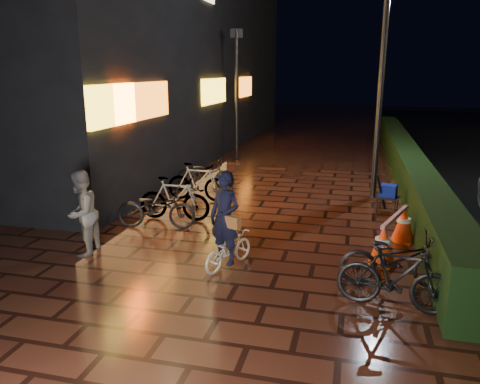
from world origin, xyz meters
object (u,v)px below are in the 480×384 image
(bystander_person, at_px, (81,213))
(cyclist, at_px, (226,233))
(cart_assembly, at_px, (388,192))
(traffic_barrier, at_px, (394,233))

(bystander_person, xyz_separation_m, cyclist, (2.75, 0.04, -0.15))
(cart_assembly, bearing_deg, cyclist, -124.99)
(bystander_person, distance_m, cart_assembly, 6.98)
(cyclist, distance_m, cart_assembly, 5.00)
(bystander_person, height_order, cyclist, cyclist)
(cyclist, xyz_separation_m, traffic_barrier, (2.85, 1.48, -0.27))
(bystander_person, bearing_deg, traffic_barrier, 100.30)
(cyclist, distance_m, traffic_barrier, 3.23)
(bystander_person, relative_size, cart_assembly, 1.62)
(bystander_person, relative_size, traffic_barrier, 0.88)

